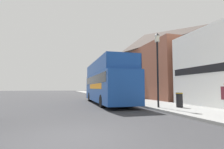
{
  "coord_description": "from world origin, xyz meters",
  "views": [
    {
      "loc": [
        -0.38,
        -5.23,
        1.47
      ],
      "look_at": [
        4.42,
        11.17,
        2.78
      ],
      "focal_mm": 28.0,
      "sensor_mm": 36.0,
      "label": 1
    }
  ],
  "objects_px": {
    "tour_bus": "(107,85)",
    "lamp_post_nearest": "(157,56)",
    "lamp_post_second": "(122,69)",
    "litter_bin": "(179,100)",
    "lamp_post_third": "(105,77)",
    "parked_car_ahead_of_bus": "(98,94)"
  },
  "relations": [
    {
      "from": "tour_bus",
      "to": "litter_bin",
      "type": "distance_m",
      "value": 6.81
    },
    {
      "from": "lamp_post_third",
      "to": "lamp_post_second",
      "type": "bearing_deg",
      "value": -89.79
    },
    {
      "from": "lamp_post_second",
      "to": "litter_bin",
      "type": "xyz_separation_m",
      "value": [
        1.24,
        -8.4,
        -2.92
      ]
    },
    {
      "from": "parked_car_ahead_of_bus",
      "to": "tour_bus",
      "type": "bearing_deg",
      "value": -95.45
    },
    {
      "from": "tour_bus",
      "to": "litter_bin",
      "type": "bearing_deg",
      "value": -55.68
    },
    {
      "from": "parked_car_ahead_of_bus",
      "to": "litter_bin",
      "type": "xyz_separation_m",
      "value": [
        3.05,
        -12.83,
        -0.02
      ]
    },
    {
      "from": "litter_bin",
      "to": "lamp_post_third",
      "type": "bearing_deg",
      "value": 94.44
    },
    {
      "from": "litter_bin",
      "to": "lamp_post_nearest",
      "type": "bearing_deg",
      "value": 163.85
    },
    {
      "from": "tour_bus",
      "to": "lamp_post_third",
      "type": "distance_m",
      "value": 11.16
    },
    {
      "from": "lamp_post_nearest",
      "to": "lamp_post_second",
      "type": "distance_m",
      "value": 8.0
    },
    {
      "from": "parked_car_ahead_of_bus",
      "to": "lamp_post_third",
      "type": "height_order",
      "value": "lamp_post_third"
    },
    {
      "from": "lamp_post_second",
      "to": "lamp_post_nearest",
      "type": "bearing_deg",
      "value": -91.12
    },
    {
      "from": "tour_bus",
      "to": "lamp_post_second",
      "type": "xyz_separation_m",
      "value": [
        2.46,
        2.79,
        1.84
      ]
    },
    {
      "from": "lamp_post_third",
      "to": "parked_car_ahead_of_bus",
      "type": "bearing_deg",
      "value": -116.45
    },
    {
      "from": "lamp_post_second",
      "to": "lamp_post_third",
      "type": "relative_size",
      "value": 1.13
    },
    {
      "from": "tour_bus",
      "to": "litter_bin",
      "type": "height_order",
      "value": "tour_bus"
    },
    {
      "from": "tour_bus",
      "to": "lamp_post_second",
      "type": "distance_m",
      "value": 4.15
    },
    {
      "from": "parked_car_ahead_of_bus",
      "to": "litter_bin",
      "type": "distance_m",
      "value": 13.19
    },
    {
      "from": "tour_bus",
      "to": "lamp_post_nearest",
      "type": "bearing_deg",
      "value": -65.23
    },
    {
      "from": "lamp_post_second",
      "to": "parked_car_ahead_of_bus",
      "type": "bearing_deg",
      "value": 112.15
    },
    {
      "from": "lamp_post_third",
      "to": "litter_bin",
      "type": "xyz_separation_m",
      "value": [
        1.27,
        -16.39,
        -2.58
      ]
    },
    {
      "from": "parked_car_ahead_of_bus",
      "to": "lamp_post_third",
      "type": "bearing_deg",
      "value": 63.28
    }
  ]
}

